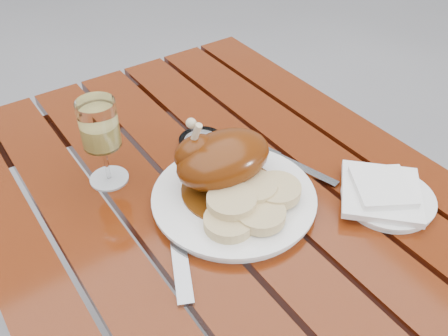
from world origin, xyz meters
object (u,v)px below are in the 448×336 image
at_px(dinner_plate, 234,199).
at_px(wine_glass, 102,143).
at_px(side_plate, 388,199).
at_px(ashtray, 201,144).

relative_size(dinner_plate, wine_glass, 1.71).
relative_size(dinner_plate, side_plate, 1.75).
height_order(wine_glass, side_plate, wine_glass).
bearing_deg(wine_glass, side_plate, -41.40).
bearing_deg(dinner_plate, side_plate, -33.94).
relative_size(wine_glass, ashtray, 1.86).
bearing_deg(wine_glass, dinner_plate, -49.86).
height_order(dinner_plate, side_plate, dinner_plate).
bearing_deg(side_plate, dinner_plate, 146.06).
xyz_separation_m(dinner_plate, ashtray, (0.04, 0.17, 0.00)).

